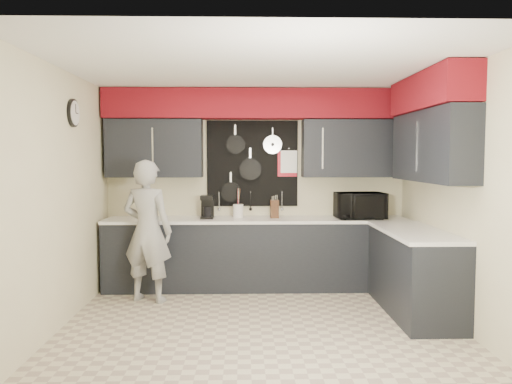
{
  "coord_description": "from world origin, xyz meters",
  "views": [
    {
      "loc": [
        -0.17,
        -4.99,
        1.71
      ],
      "look_at": [
        -0.03,
        0.5,
        1.33
      ],
      "focal_mm": 35.0,
      "sensor_mm": 36.0,
      "label": 1
    }
  ],
  "objects_px": {
    "microwave": "(360,206)",
    "person": "(147,231)",
    "coffee_maker": "(207,206)",
    "utensil_crock": "(238,211)",
    "knife_block": "(275,209)"
  },
  "relations": [
    {
      "from": "utensil_crock",
      "to": "person",
      "type": "xyz_separation_m",
      "value": [
        -1.07,
        -0.64,
        -0.17
      ]
    },
    {
      "from": "coffee_maker",
      "to": "person",
      "type": "relative_size",
      "value": 0.18
    },
    {
      "from": "knife_block",
      "to": "microwave",
      "type": "bearing_deg",
      "value": -5.57
    },
    {
      "from": "microwave",
      "to": "person",
      "type": "height_order",
      "value": "person"
    },
    {
      "from": "knife_block",
      "to": "coffee_maker",
      "type": "distance_m",
      "value": 0.87
    },
    {
      "from": "microwave",
      "to": "person",
      "type": "bearing_deg",
      "value": -173.93
    },
    {
      "from": "coffee_maker",
      "to": "person",
      "type": "height_order",
      "value": "person"
    },
    {
      "from": "microwave",
      "to": "utensil_crock",
      "type": "distance_m",
      "value": 1.58
    },
    {
      "from": "microwave",
      "to": "utensil_crock",
      "type": "height_order",
      "value": "microwave"
    },
    {
      "from": "coffee_maker",
      "to": "utensil_crock",
      "type": "bearing_deg",
      "value": 12.12
    },
    {
      "from": "person",
      "to": "coffee_maker",
      "type": "bearing_deg",
      "value": -122.89
    },
    {
      "from": "utensil_crock",
      "to": "person",
      "type": "distance_m",
      "value": 1.25
    },
    {
      "from": "knife_block",
      "to": "coffee_maker",
      "type": "relative_size",
      "value": 0.78
    },
    {
      "from": "coffee_maker",
      "to": "person",
      "type": "distance_m",
      "value": 0.9
    },
    {
      "from": "utensil_crock",
      "to": "coffee_maker",
      "type": "xyz_separation_m",
      "value": [
        -0.4,
        -0.08,
        0.07
      ]
    }
  ]
}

